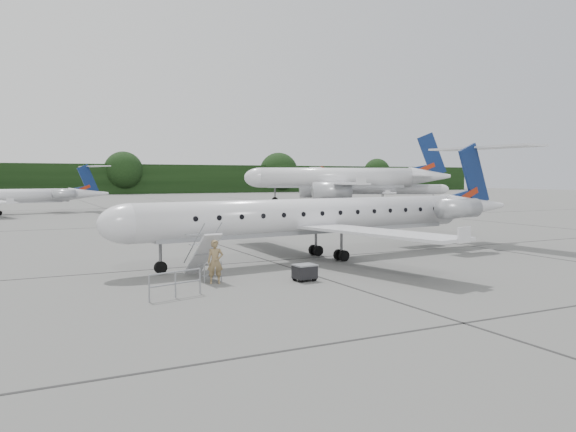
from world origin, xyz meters
name	(u,v)px	position (x,y,z in m)	size (l,w,h in m)	color
ground	(380,261)	(0.00, 0.00, 0.00)	(320.00, 320.00, 0.00)	slate
treeline	(84,179)	(0.00, 130.00, 4.00)	(260.00, 4.00, 8.00)	black
main_regional_jet	(315,199)	(-2.80, 2.27, 3.38)	(26.35, 18.97, 6.76)	silver
airstair	(202,255)	(-10.24, -0.65, 1.06)	(0.85, 2.44, 2.12)	silver
passenger	(215,262)	(-10.11, -2.01, 0.95)	(0.69, 0.45, 1.89)	olive
safety_railing	(175,285)	(-12.42, -4.09, 0.50)	(2.20, 0.08, 1.00)	gray
baggage_cart	(305,272)	(-6.39, -3.22, 0.40)	(0.92, 0.75, 0.80)	black
bg_narrowbody	(336,168)	(33.72, 59.49, 6.16)	(34.31, 24.71, 12.32)	silver
bg_regional_right	(388,184)	(44.45, 58.97, 3.23)	(24.59, 17.71, 6.45)	silver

